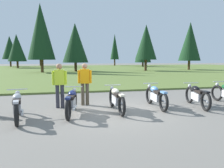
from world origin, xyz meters
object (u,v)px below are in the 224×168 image
Objects in this scene: motorcycle_silver at (17,106)px; rider_near_row_end at (85,82)px; motorcycle_navy at (72,102)px; motorcycle_sky_blue at (156,96)px; rider_in_hivis_vest at (60,83)px; motorcycle_cream at (116,99)px; motorcycle_black at (197,95)px.

rider_near_row_end reaches higher than motorcycle_silver.
motorcycle_navy and motorcycle_sky_blue have the same top height.
motorcycle_navy is at bearing -70.34° from rider_in_hivis_vest.
motorcycle_sky_blue is (1.61, 0.24, 0.00)m from motorcycle_cream.
motorcycle_silver is 1.65m from motorcycle_navy.
motorcycle_silver is 1.92m from rider_in_hivis_vest.
rider_near_row_end is (0.97, 0.26, 0.00)m from rider_in_hivis_vest.
motorcycle_silver is 0.99× the size of motorcycle_sky_blue.
motorcycle_navy is at bearing 9.45° from motorcycle_silver.
motorcycle_cream is 1.66m from rider_near_row_end.
rider_in_hivis_vest is at bearing 153.51° from motorcycle_cream.
rider_in_hivis_vest reaches higher than motorcycle_silver.
motorcycle_navy is (1.63, 0.27, 0.00)m from motorcycle_silver.
motorcycle_black is (3.21, -0.00, 0.00)m from motorcycle_cream.
rider_in_hivis_vest is at bearing 48.15° from motorcycle_silver.
rider_in_hivis_vest is (-3.57, 0.73, 0.51)m from motorcycle_sky_blue.
rider_in_hivis_vest is at bearing 169.29° from motorcycle_black.
rider_in_hivis_vest is 1.00× the size of rider_near_row_end.
motorcycle_sky_blue is (3.17, 0.37, 0.00)m from motorcycle_navy.
rider_in_hivis_vest and rider_near_row_end have the same top height.
motorcycle_sky_blue is at bearing 8.58° from motorcycle_cream.
motorcycle_cream is 1.01× the size of motorcycle_black.
motorcycle_navy is 1.25× the size of rider_near_row_end.
motorcycle_navy is at bearing -112.78° from rider_near_row_end.
rider_in_hivis_vest is (-1.96, 0.98, 0.51)m from motorcycle_cream.
motorcycle_black is (1.60, -0.25, 0.00)m from motorcycle_sky_blue.
motorcycle_black is (4.77, 0.13, 0.00)m from motorcycle_navy.
motorcycle_silver is at bearing -172.81° from motorcycle_cream.
motorcycle_silver and motorcycle_black have the same top height.
motorcycle_navy is 1.25× the size of rider_in_hivis_vest.
motorcycle_sky_blue is 1.62m from motorcycle_black.
motorcycle_navy is at bearing -178.45° from motorcycle_black.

